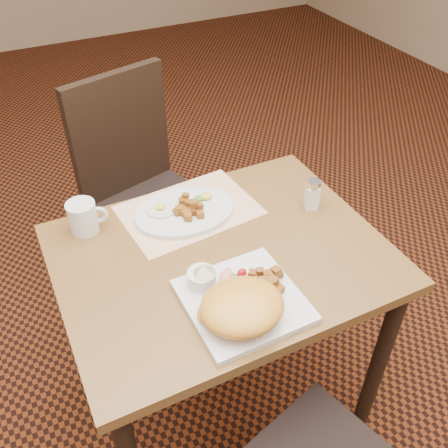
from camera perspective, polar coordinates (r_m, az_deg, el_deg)
ground at (r=1.98m, az=-0.17°, el=-19.32°), size 8.00×8.00×0.00m
table at (r=1.47m, az=-0.22°, el=-6.39°), size 0.90×0.70×0.75m
chair_far at (r=2.03m, az=-9.40°, el=4.46°), size 0.52×0.53×0.97m
placemat at (r=1.54m, az=-4.03°, el=1.58°), size 0.42×0.32×0.00m
plate_square at (r=1.26m, az=2.19°, el=-8.75°), size 0.28×0.28×0.02m
plate_oval at (r=1.51m, az=-4.48°, el=1.38°), size 0.31×0.24×0.02m
hollandaise_mound at (r=1.19m, az=1.99°, el=-9.49°), size 0.21×0.18×0.08m
ramekin at (r=1.27m, az=-2.54°, el=-6.15°), size 0.07×0.07×0.04m
garnish_sq at (r=1.29m, az=0.76°, el=-5.93°), size 0.09×0.06×0.03m
fried_egg at (r=1.52m, az=-7.12°, el=1.85°), size 0.10×0.10×0.02m
garnish_ov at (r=1.55m, az=-2.35°, el=3.14°), size 0.06×0.04×0.02m
salt_shaker at (r=1.54m, az=10.06°, el=3.39°), size 0.05×0.05×0.10m
coffee_mug at (r=1.49m, az=-15.76°, el=0.79°), size 0.11×0.08×0.09m
home_fries_sq at (r=1.27m, az=4.58°, el=-6.70°), size 0.11×0.09×0.04m
home_fries_ov at (r=1.49m, az=-4.13°, el=1.76°), size 0.08×0.11×0.04m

